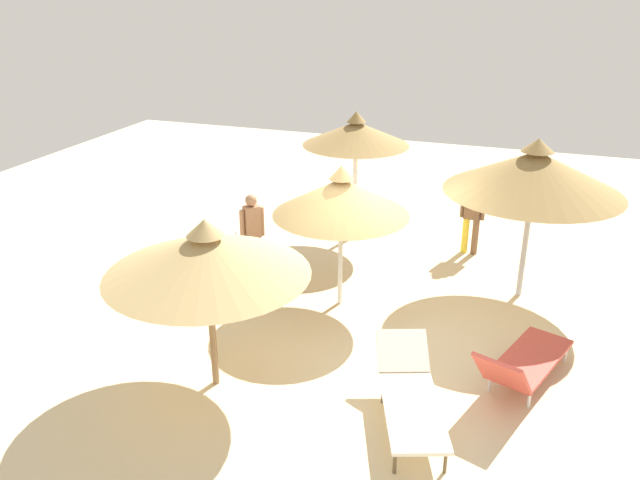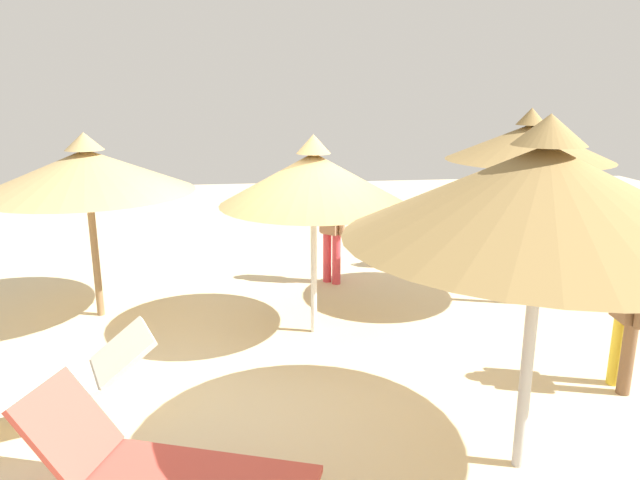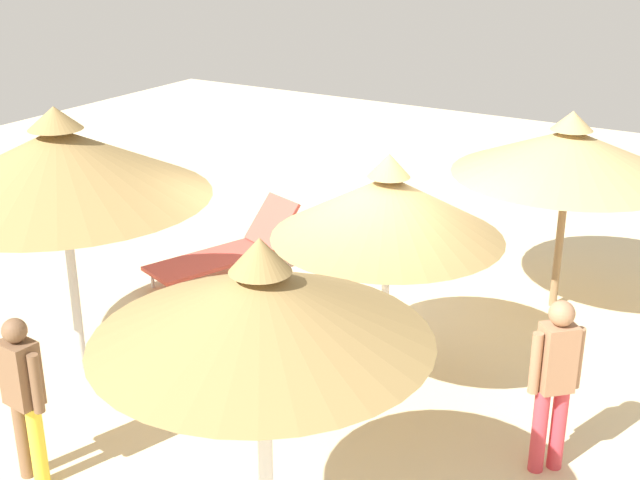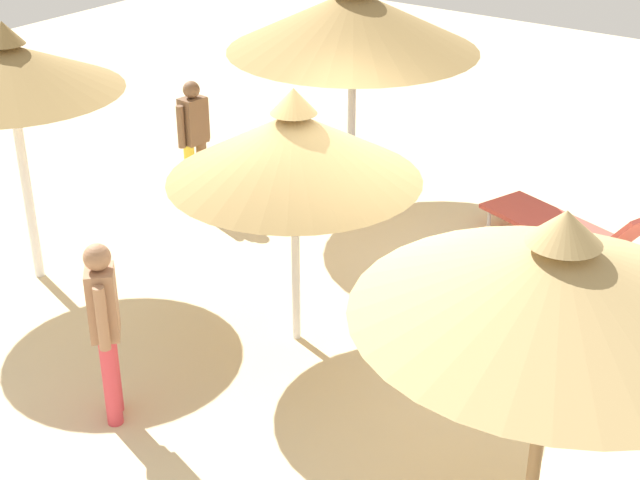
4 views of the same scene
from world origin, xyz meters
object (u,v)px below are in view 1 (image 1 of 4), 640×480
Objects in this scene: lounge_chair_far_right at (410,393)px; handbag at (237,245)px; parasol_umbrella_near_right at (356,134)px; lounge_chair_edge at (522,363)px; parasol_umbrella_near_left at (341,197)px; parasol_umbrella_far_left at (207,255)px; person_standing_back at (252,231)px; person_standing_center at (472,213)px; parasol_umbrella_front at (535,172)px.

handbag is (-4.08, -4.37, -0.25)m from lounge_chair_far_right.
parasol_umbrella_near_right is 1.24× the size of lounge_chair_edge.
parasol_umbrella_near_left is at bearing -115.74° from lounge_chair_edge.
parasol_umbrella_far_left is 4.83m from handbag.
person_standing_back is (-3.18, -3.58, 0.50)m from lounge_chair_far_right.
person_standing_back reaches higher than lounge_chair_far_right.
parasol_umbrella_near_left is 1.12× the size of lounge_chair_edge.
person_standing_center reaches higher than lounge_chair_far_right.
parasol_umbrella_front is 1.35× the size of lounge_chair_far_right.
parasol_umbrella_far_left is at bearing -42.92° from parasol_umbrella_front.
parasol_umbrella_front reaches higher than person_standing_center.
person_standing_back is 1.41m from handbag.
parasol_umbrella_near_left reaches higher than parasol_umbrella_far_left.
parasol_umbrella_front reaches higher than person_standing_back.
handbag is at bearing -52.73° from parasol_umbrella_near_right.
parasol_umbrella_front is 4.54m from lounge_chair_far_right.
parasol_umbrella_near_right is at bearing -91.05° from person_standing_center.
parasol_umbrella_front is 1.82× the size of person_standing_back.
parasol_umbrella_near_left reaches higher than lounge_chair_edge.
parasol_umbrella_near_right is 3.03m from person_standing_back.
parasol_umbrella_front is at bearing 114.63° from parasol_umbrella_near_left.
lounge_chair_edge is 4.54m from person_standing_center.
person_standing_back is at bearing -164.34° from parasol_umbrella_far_left.
parasol_umbrella_near_right reaches higher than lounge_chair_far_right.
parasol_umbrella_far_left is 1.09× the size of parasol_umbrella_near_left.
person_standing_back is at bearing -111.97° from lounge_chair_edge.
parasol_umbrella_far_left is 4.44m from lounge_chair_edge.
parasol_umbrella_near_left reaches higher than person_standing_back.
lounge_chair_far_right reaches higher than handbag.
handbag is (-2.86, -5.66, -0.21)m from lounge_chair_edge.
person_standing_center is at bearing 147.75° from parasol_umbrella_near_left.
person_standing_back is at bearing -26.69° from parasol_umbrella_near_right.
lounge_chair_far_right is 4.90× the size of handbag.
lounge_chair_edge is at bearing 68.03° from person_standing_back.
lounge_chair_far_right is at bearing -0.73° from person_standing_center.
handbag is (1.49, -4.44, -0.70)m from person_standing_center.
lounge_chair_far_right is at bearing 22.79° from parasol_umbrella_near_right.
parasol_umbrella_near_left is at bearing 11.73° from parasol_umbrella_near_right.
parasol_umbrella_far_left is at bearing -3.11° from parasol_umbrella_near_right.
parasol_umbrella_far_left is at bearing -71.87° from lounge_chair_edge.
parasol_umbrella_far_left is 1.22× the size of lounge_chair_edge.
lounge_chair_edge is at bearing 3.36° from parasol_umbrella_front.
parasol_umbrella_front reaches higher than handbag.
lounge_chair_far_right is 4.81m from person_standing_back.
parasol_umbrella_front reaches higher than parasol_umbrella_near_left.
parasol_umbrella_far_left is (4.08, -3.79, -0.31)m from parasol_umbrella_front.
parasol_umbrella_near_right is (-5.69, 0.31, 0.31)m from parasol_umbrella_far_left.
handbag is at bearing -138.55° from person_standing_back.
person_standing_back reaches higher than lounge_chair_edge.
parasol_umbrella_front is 3.84m from parasol_umbrella_near_right.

